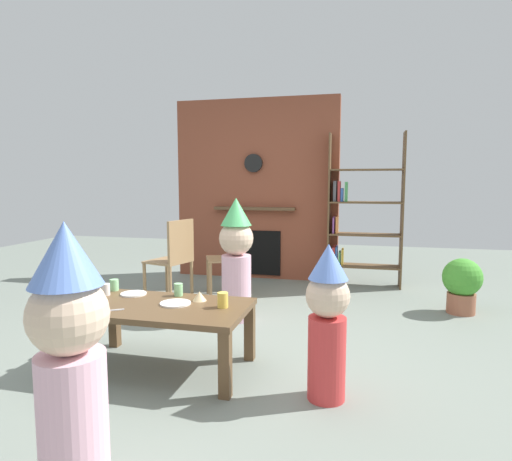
{
  "coord_description": "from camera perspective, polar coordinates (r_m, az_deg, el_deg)",
  "views": [
    {
      "loc": [
        1.02,
        -3.15,
        1.3
      ],
      "look_at": [
        0.15,
        0.4,
        0.89
      ],
      "focal_mm": 30.52,
      "sensor_mm": 36.0,
      "label": 1
    }
  ],
  "objects": [
    {
      "name": "paper_plate_rear",
      "position": [
        3.44,
        -15.76,
        -7.99
      ],
      "size": [
        0.19,
        0.19,
        0.01
      ],
      "primitive_type": "cylinder",
      "color": "white",
      "rests_on": "coffee_table"
    },
    {
      "name": "table_fork",
      "position": [
        3.07,
        -18.31,
        -9.91
      ],
      "size": [
        0.13,
        0.1,
        0.01
      ],
      "primitive_type": "cube",
      "rotation": [
        0.0,
        0.0,
        0.6
      ],
      "color": "silver",
      "rests_on": "coffee_table"
    },
    {
      "name": "dining_chair_left",
      "position": [
        4.79,
        -10.64,
        -3.25
      ],
      "size": [
        0.49,
        0.49,
        0.9
      ],
      "rotation": [
        0.0,
        0.0,
        2.86
      ],
      "color": "#9E7A51",
      "rests_on": "ground_plane"
    },
    {
      "name": "paper_cup_near_left",
      "position": [
        3.48,
        -19.1,
        -7.32
      ],
      "size": [
        0.06,
        0.06,
        0.09
      ],
      "primitive_type": "cylinder",
      "color": "silver",
      "rests_on": "coffee_table"
    },
    {
      "name": "bookshelf",
      "position": [
        5.57,
        13.33,
        1.91
      ],
      "size": [
        0.9,
        0.28,
        1.9
      ],
      "color": "brown",
      "rests_on": "ground_plane"
    },
    {
      "name": "potted_plant_tall",
      "position": [
        4.79,
        25.39,
        -6.23
      ],
      "size": [
        0.38,
        0.38,
        0.55
      ],
      "color": "#9E5B42",
      "rests_on": "ground_plane"
    },
    {
      "name": "paper_cup_far_left",
      "position": [
        3.6,
        -18.09,
        -6.8
      ],
      "size": [
        0.07,
        0.07,
        0.09
      ],
      "primitive_type": "cylinder",
      "color": "#8CD18C",
      "rests_on": "coffee_table"
    },
    {
      "name": "brick_fireplace_feature",
      "position": [
        5.92,
        0.08,
        5.32
      ],
      "size": [
        2.2,
        0.28,
        2.4
      ],
      "color": "brown",
      "rests_on": "ground_plane"
    },
    {
      "name": "paper_cup_center",
      "position": [
        2.98,
        -4.38,
        -9.07
      ],
      "size": [
        0.07,
        0.07,
        0.1
      ],
      "primitive_type": "cylinder",
      "color": "#F2CC4C",
      "rests_on": "coffee_table"
    },
    {
      "name": "coffee_table",
      "position": [
        3.14,
        -12.27,
        -10.67
      ],
      "size": [
        1.2,
        0.68,
        0.46
      ],
      "color": "brown",
      "rests_on": "ground_plane"
    },
    {
      "name": "birthday_cake_slice",
      "position": [
        3.17,
        -7.42,
        -8.52
      ],
      "size": [
        0.1,
        0.1,
        0.07
      ],
      "primitive_type": "cone",
      "color": "#EAC68C",
      "rests_on": "coffee_table"
    },
    {
      "name": "paper_plate_front",
      "position": [
        3.12,
        -10.51,
        -9.36
      ],
      "size": [
        0.21,
        0.21,
        0.01
      ],
      "primitive_type": "cylinder",
      "color": "white",
      "rests_on": "coffee_table"
    },
    {
      "name": "paper_cup_near_right",
      "position": [
        3.32,
        -20.98,
        -7.98
      ],
      "size": [
        0.06,
        0.06,
        0.09
      ],
      "primitive_type": "cylinder",
      "color": "#669EE0",
      "rests_on": "coffee_table"
    },
    {
      "name": "child_by_the_chairs",
      "position": [
        4.08,
        -2.6,
        -3.37
      ],
      "size": [
        0.32,
        0.32,
        1.16
      ],
      "rotation": [
        0.0,
        0.0,
        -1.74
      ],
      "color": "#EAB2C6",
      "rests_on": "ground_plane"
    },
    {
      "name": "child_with_cone_hat",
      "position": [
        1.96,
        -23.17,
        -14.85
      ],
      "size": [
        0.32,
        0.32,
        1.15
      ],
      "rotation": [
        0.0,
        0.0,
        1.74
      ],
      "color": "#EAB2C6",
      "rests_on": "ground_plane"
    },
    {
      "name": "paper_cup_far_right",
      "position": [
        3.32,
        -10.14,
        -7.64
      ],
      "size": [
        0.06,
        0.06,
        0.09
      ],
      "primitive_type": "cylinder",
      "color": "#8CD18C",
      "rests_on": "coffee_table"
    },
    {
      "name": "ground_plane",
      "position": [
        3.56,
        -4.01,
        -15.1
      ],
      "size": [
        12.0,
        12.0,
        0.0
      ],
      "primitive_type": "plane",
      "color": "gray"
    },
    {
      "name": "dining_chair_middle",
      "position": [
        4.92,
        -3.02,
        -2.88
      ],
      "size": [
        0.53,
        0.53,
        0.9
      ],
      "rotation": [
        0.0,
        0.0,
        3.56
      ],
      "color": "#9E7A51",
      "rests_on": "ground_plane"
    },
    {
      "name": "child_in_pink",
      "position": [
        2.66,
        9.34,
        -11.28
      ],
      "size": [
        0.26,
        0.26,
        0.94
      ],
      "rotation": [
        0.0,
        0.0,
        3.0
      ],
      "color": "#D13838",
      "rests_on": "ground_plane"
    }
  ]
}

